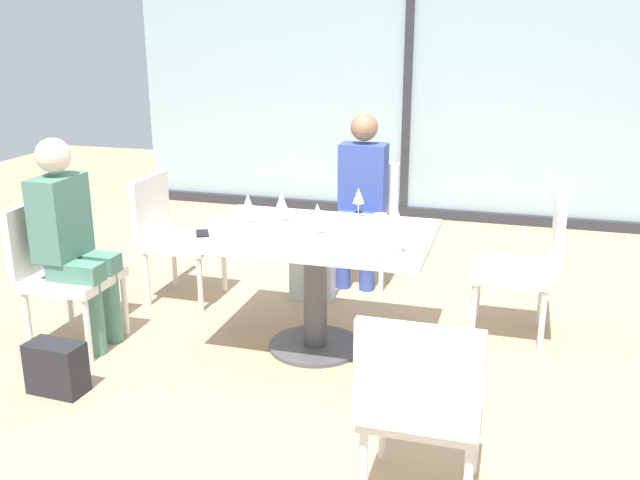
{
  "coord_description": "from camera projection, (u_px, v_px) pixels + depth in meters",
  "views": [
    {
      "loc": [
        1.09,
        -3.7,
        1.87
      ],
      "look_at": [
        0.0,
        0.1,
        0.65
      ],
      "focal_mm": 39.35,
      "sensor_mm": 36.0,
      "label": 1
    }
  ],
  "objects": [
    {
      "name": "ground_plane",
      "position": [
        315.0,
        347.0,
        4.24
      ],
      "size": [
        12.0,
        12.0,
        0.0
      ],
      "primitive_type": "plane",
      "color": "tan"
    },
    {
      "name": "window_wall_backdrop",
      "position": [
        408.0,
        95.0,
        6.82
      ],
      "size": [
        5.62,
        0.1,
        2.7
      ],
      "color": "#9EB7BC",
      "rests_on": "ground_plane"
    },
    {
      "name": "dining_table_main",
      "position": [
        315.0,
        260.0,
        4.08
      ],
      "size": [
        1.34,
        0.94,
        0.73
      ],
      "color": "silver",
      "rests_on": "ground_plane"
    },
    {
      "name": "chair_side_end",
      "position": [
        58.0,
        265.0,
        4.17
      ],
      "size": [
        0.5,
        0.46,
        0.87
      ],
      "color": "silver",
      "rests_on": "ground_plane"
    },
    {
      "name": "chair_near_window",
      "position": [
        364.0,
        214.0,
        5.29
      ],
      "size": [
        0.46,
        0.51,
        0.87
      ],
      "color": "silver",
      "rests_on": "ground_plane"
    },
    {
      "name": "chair_far_right",
      "position": [
        529.0,
        261.0,
        4.25
      ],
      "size": [
        0.5,
        0.46,
        0.87
      ],
      "color": "silver",
      "rests_on": "ground_plane"
    },
    {
      "name": "chair_front_right",
      "position": [
        421.0,
        399.0,
        2.68
      ],
      "size": [
        0.46,
        0.5,
        0.87
      ],
      "color": "silver",
      "rests_on": "ground_plane"
    },
    {
      "name": "chair_far_left",
      "position": [
        171.0,
        230.0,
        4.89
      ],
      "size": [
        0.5,
        0.46,
        0.87
      ],
      "color": "silver",
      "rests_on": "ground_plane"
    },
    {
      "name": "person_side_end",
      "position": [
        71.0,
        234.0,
        4.08
      ],
      "size": [
        0.39,
        0.34,
        1.26
      ],
      "color": "#4C7F6B",
      "rests_on": "ground_plane"
    },
    {
      "name": "person_near_window",
      "position": [
        361.0,
        191.0,
        5.13
      ],
      "size": [
        0.34,
        0.39,
        1.26
      ],
      "color": "#384C9E",
      "rests_on": "ground_plane"
    },
    {
      "name": "wine_glass_0",
      "position": [
        248.0,
        203.0,
        4.14
      ],
      "size": [
        0.07,
        0.07,
        0.18
      ],
      "color": "silver",
      "rests_on": "dining_table_main"
    },
    {
      "name": "wine_glass_1",
      "position": [
        317.0,
        212.0,
        3.92
      ],
      "size": [
        0.07,
        0.07,
        0.18
      ],
      "color": "silver",
      "rests_on": "dining_table_main"
    },
    {
      "name": "wine_glass_2",
      "position": [
        401.0,
        228.0,
        3.62
      ],
      "size": [
        0.07,
        0.07,
        0.18
      ],
      "color": "silver",
      "rests_on": "dining_table_main"
    },
    {
      "name": "wine_glass_3",
      "position": [
        396.0,
        215.0,
        3.87
      ],
      "size": [
        0.07,
        0.07,
        0.18
      ],
      "color": "silver",
      "rests_on": "dining_table_main"
    },
    {
      "name": "wine_glass_4",
      "position": [
        359.0,
        196.0,
        4.29
      ],
      "size": [
        0.07,
        0.07,
        0.18
      ],
      "color": "silver",
      "rests_on": "dining_table_main"
    },
    {
      "name": "wine_glass_5",
      "position": [
        282.0,
        201.0,
        4.18
      ],
      "size": [
        0.07,
        0.07,
        0.18
      ],
      "color": "silver",
      "rests_on": "dining_table_main"
    },
    {
      "name": "coffee_cup",
      "position": [
        380.0,
        221.0,
        4.07
      ],
      "size": [
        0.08,
        0.08,
        0.09
      ],
      "primitive_type": "cylinder",
      "color": "white",
      "rests_on": "dining_table_main"
    },
    {
      "name": "cell_phone_on_table",
      "position": [
        202.0,
        233.0,
        3.98
      ],
      "size": [
        0.13,
        0.16,
        0.01
      ],
      "primitive_type": "cube",
      "rotation": [
        0.0,
        0.0,
        0.47
      ],
      "color": "black",
      "rests_on": "dining_table_main"
    },
    {
      "name": "handbag_0",
      "position": [
        56.0,
        368.0,
        3.69
      ],
      "size": [
        0.31,
        0.18,
        0.28
      ],
      "primitive_type": "cube",
      "rotation": [
        0.0,
        0.0,
        -0.06
      ],
      "color": "#232328",
      "rests_on": "ground_plane"
    },
    {
      "name": "handbag_1",
      "position": [
        312.0,
        280.0,
        4.96
      ],
      "size": [
        0.31,
        0.17,
        0.28
      ],
      "primitive_type": "cube",
      "rotation": [
        0.0,
        0.0,
        0.04
      ],
      "color": "silver",
      "rests_on": "ground_plane"
    }
  ]
}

